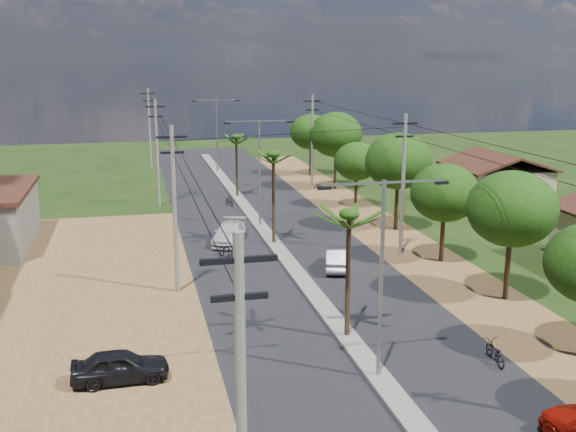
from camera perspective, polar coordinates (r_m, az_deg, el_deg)
The scene contains 30 objects.
ground at distance 27.63m, azimuth 7.61°, elevation -13.51°, with size 160.00×160.00×0.00m, color black.
road at distance 40.95m, azimuth 0.23°, elevation -4.28°, with size 12.00×110.00×0.04m, color black.
median at distance 43.73m, azimuth -0.67°, elevation -3.04°, with size 1.00×90.00×0.18m, color #605E56.
dirt_lot_west at distance 33.91m, azimuth -22.60°, elevation -9.19°, with size 18.00×46.00×0.04m, color brown.
dirt_shoulder_east at distance 43.61m, azimuth 11.19°, elevation -3.44°, with size 5.00×90.00×0.03m, color brown.
house_east_far at distance 59.99m, azimuth 17.17°, elevation 3.13°, with size 7.60×7.50×4.60m.
tree_east_c at distance 36.12m, azimuth 18.44°, elevation 0.57°, with size 4.60×4.60×6.83m.
tree_east_d at distance 42.08m, azimuth 13.12°, elevation 1.92°, with size 4.20×4.20×6.13m.
tree_east_e at distance 49.22m, azimuth 9.31°, elevation 4.60°, with size 4.80×4.80×7.14m.
tree_east_f at distance 56.66m, azimuth 5.83°, elevation 4.61°, with size 3.80×3.80×5.52m.
tree_east_g at distance 64.21m, azimuth 4.06°, elevation 6.89°, with size 5.00×5.00×7.38m.
tree_east_h at distance 71.84m, azimuth 1.94°, elevation 7.12°, with size 4.40×4.40×6.52m.
palm_median_near at distance 29.26m, azimuth 5.20°, elevation -0.33°, with size 2.00×2.00×6.15m.
palm_median_mid at distance 44.39m, azimuth -1.25°, elevation 4.89°, with size 2.00×2.00×6.55m.
palm_median_far at distance 60.09m, azimuth -4.40°, elevation 6.46°, with size 2.00×2.00×5.85m.
streetlight_near at distance 25.83m, azimuth 7.93°, elevation -3.99°, with size 5.10×0.18×8.00m.
streetlight_mid at distance 49.41m, azimuth -2.44°, elevation 4.44°, with size 5.10×0.18×8.00m.
streetlight_far at distance 73.93m, azimuth -6.06°, elevation 7.34°, with size 5.10×0.18×8.00m.
utility_pole_w_a at distance 15.21m, azimuth -3.95°, elevation -16.97°, with size 1.60×0.24×9.00m.
utility_pole_w_b at distance 35.87m, azimuth -9.59°, elevation 0.81°, with size 1.60×0.24×9.00m.
utility_pole_w_c at distance 57.53m, azimuth -11.02°, elevation 5.44°, with size 1.60×0.24×9.00m.
utility_pole_w_d at distance 78.38m, azimuth -11.65°, elevation 7.46°, with size 1.60×0.24×9.00m.
utility_pole_e_b at distance 43.01m, azimuth 9.71°, elevation 2.89°, with size 1.60×0.24×9.00m.
utility_pole_e_c at distance 63.63m, azimuth 2.06°, elevation 6.42°, with size 1.60×0.24×9.00m.
car_silver_mid at distance 40.38m, azimuth 4.21°, elevation -3.67°, with size 1.34×3.86×1.27m, color #9B9EA3.
car_white_far at distance 46.04m, azimuth -4.97°, elevation -1.49°, with size 1.88×4.63×1.34m, color #AEAFAA.
car_parked_dark at distance 27.67m, azimuth -14.02°, elevation -12.29°, with size 1.51×3.75×1.28m, color black.
moto_rider_east at distance 29.70m, azimuth 17.11°, elevation -11.04°, with size 0.61×1.76×0.92m, color black.
moto_rider_west_a at distance 42.59m, azimuth -5.25°, elevation -2.99°, with size 0.64×1.84×0.96m, color black.
moto_rider_west_b at distance 57.40m, azimuth -4.98°, elevation 1.25°, with size 0.41×1.47×0.88m, color black.
Camera 1 is at (-8.98, -22.98, 12.43)m, focal length 42.00 mm.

